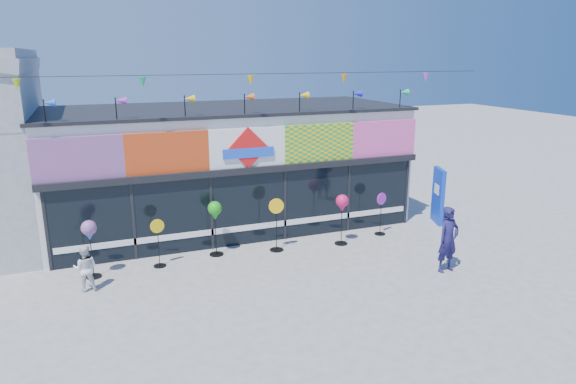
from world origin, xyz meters
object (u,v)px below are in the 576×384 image
spinner_4 (342,205)px  spinner_2 (215,212)px  adult_man (448,240)px  child (85,268)px  blue_sign (438,196)px  spinner_3 (276,223)px  spinner_5 (381,213)px  spinner_0 (89,232)px  spinner_1 (158,242)px

spinner_4 → spinner_2: bearing=172.1°
spinner_4 → adult_man: size_ratio=0.88×
spinner_4 → child: bearing=-175.4°
blue_sign → spinner_4: (-4.19, -0.71, 0.31)m
blue_sign → child: size_ratio=1.62×
spinner_3 → spinner_2: bearing=170.0°
blue_sign → spinner_5: size_ratio=1.37×
blue_sign → spinner_3: blue_sign is taller
spinner_0 → adult_man: size_ratio=0.87×
spinner_0 → child: 1.05m
blue_sign → spinner_4: bearing=-150.9°
spinner_2 → blue_sign: bearing=1.2°
spinner_3 → spinner_5: size_ratio=1.15×
spinner_2 → adult_man: 6.68m
spinner_0 → spinner_1: spinner_0 is taller
blue_sign → spinner_1: (-9.83, -0.44, -0.25)m
spinner_2 → spinner_5: (5.55, -0.21, -0.58)m
blue_sign → spinner_3: (-6.30, -0.49, -0.12)m
spinner_0 → spinner_4: (7.40, -0.17, 0.01)m
spinner_2 → spinner_3: size_ratio=1.01×
spinner_0 → child: spinner_0 is taller
blue_sign → spinner_5: blue_sign is taller
spinner_1 → spinner_3: spinner_3 is taller
blue_sign → child: 11.84m
adult_man → spinner_1: bearing=148.4°
spinner_4 → child: spinner_4 is taller
spinner_0 → spinner_5: bearing=1.0°
child → spinner_0: bearing=-90.7°
spinner_2 → spinner_4: (3.92, -0.54, -0.04)m
spinner_0 → adult_man: (9.16, -3.12, -0.37)m
adult_man → child: (-9.33, 2.34, -0.31)m
spinner_4 → spinner_3: bearing=174.0°
adult_man → child: adult_man is taller
spinner_0 → child: size_ratio=1.32×
child → spinner_2: bearing=-151.2°
spinner_1 → spinner_4: (5.63, -0.27, 0.56)m
adult_man → spinner_2: bearing=140.4°
spinner_5 → spinner_4: bearing=-168.4°
spinner_0 → spinner_3: size_ratio=0.97×
spinner_5 → child: size_ratio=1.18×
spinner_0 → spinner_3: (5.29, 0.05, -0.42)m
spinner_2 → child: 3.90m
spinner_3 → spinner_4: bearing=-6.0°
spinner_4 → adult_man: (1.76, -2.95, -0.38)m
spinner_3 → spinner_5: spinner_3 is taller
spinner_0 → spinner_3: bearing=0.5°
spinner_1 → spinner_5: 7.26m
spinner_1 → spinner_4: 5.67m
spinner_1 → child: size_ratio=1.15×
spinner_2 → spinner_4: 3.96m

